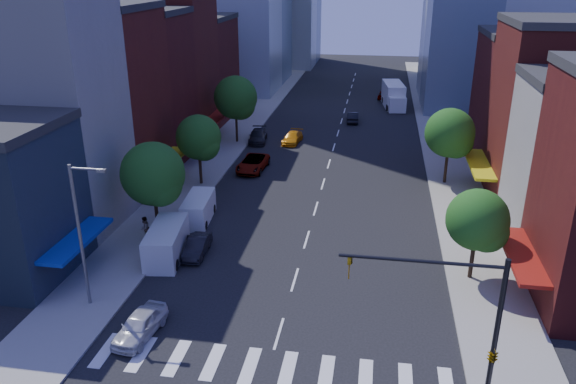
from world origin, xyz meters
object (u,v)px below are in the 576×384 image
at_px(traffic_car_oncoming, 353,117).
at_px(cargo_van_near, 166,243).
at_px(parked_car_third, 253,163).
at_px(traffic_car_far, 383,95).
at_px(parked_car_rear, 258,136).
at_px(parked_car_second, 197,247).
at_px(pedestrian_near, 144,254).
at_px(taxi, 292,138).
at_px(pedestrian_far, 145,228).
at_px(parked_car_front, 140,325).
at_px(cargo_van_far, 198,209).
at_px(box_truck, 394,96).

bearing_deg(traffic_car_oncoming, cargo_van_near, 71.88).
relative_size(parked_car_third, traffic_car_far, 1.40).
bearing_deg(parked_car_third, parked_car_rear, 102.52).
distance_m(parked_car_second, pedestrian_near, 3.86).
distance_m(parked_car_third, traffic_car_far, 38.34).
distance_m(taxi, pedestrian_far, 27.98).
height_order(parked_car_second, taxi, parked_car_second).
relative_size(parked_car_third, traffic_car_oncoming, 1.29).
height_order(parked_car_second, parked_car_third, parked_car_third).
bearing_deg(pedestrian_far, taxi, 175.93).
bearing_deg(parked_car_third, traffic_car_oncoming, 70.16).
height_order(parked_car_front, parked_car_second, parked_car_front).
bearing_deg(parked_car_third, parked_car_second, -86.66).
height_order(parked_car_second, cargo_van_far, cargo_van_far).
height_order(cargo_van_far, taxi, cargo_van_far).
height_order(parked_car_rear, cargo_van_far, cargo_van_far).
bearing_deg(pedestrian_near, box_truck, -27.98).
relative_size(parked_car_second, pedestrian_near, 2.26).
distance_m(parked_car_third, cargo_van_far, 12.90).
distance_m(traffic_car_oncoming, pedestrian_far, 40.30).
bearing_deg(taxi, box_truck, 66.46).
xyz_separation_m(parked_car_second, cargo_van_far, (-1.69, 5.60, 0.38)).
height_order(parked_car_front, parked_car_rear, parked_car_front).
bearing_deg(parked_car_front, pedestrian_near, 117.98).
distance_m(cargo_van_far, traffic_car_far, 51.01).
height_order(cargo_van_far, traffic_car_far, cargo_van_far).
xyz_separation_m(taxi, pedestrian_far, (-7.05, -27.07, 0.43)).
height_order(taxi, traffic_car_oncoming, traffic_car_oncoming).
bearing_deg(parked_car_rear, pedestrian_far, -103.14).
distance_m(box_truck, pedestrian_far, 51.35).
distance_m(parked_car_third, pedestrian_near, 20.99).
xyz_separation_m(parked_car_second, parked_car_rear, (-1.61, 28.34, 0.07)).
distance_m(parked_car_third, parked_car_rear, 10.09).
bearing_deg(taxi, parked_car_rear, -171.02).
bearing_deg(cargo_van_near, pedestrian_far, 130.43).
xyz_separation_m(box_truck, pedestrian_far, (-18.98, -47.71, -0.56)).
bearing_deg(parked_car_third, box_truck, 68.22).
bearing_deg(pedestrian_near, parked_car_front, -168.33).
relative_size(parked_car_third, cargo_van_far, 1.09).
height_order(parked_car_rear, pedestrian_far, pedestrian_far).
bearing_deg(parked_car_rear, traffic_car_far, 53.93).
xyz_separation_m(cargo_van_far, traffic_car_far, (14.65, 48.86, -0.36)).
distance_m(traffic_car_oncoming, traffic_car_far, 15.57).
height_order(parked_car_second, parked_car_rear, parked_car_rear).
height_order(parked_car_front, traffic_car_oncoming, parked_car_front).
relative_size(parked_car_rear, traffic_car_oncoming, 1.16).
relative_size(parked_car_rear, pedestrian_near, 2.84).
xyz_separation_m(taxi, traffic_car_oncoming, (6.49, 10.88, 0.05)).
relative_size(cargo_van_near, pedestrian_far, 3.14).
bearing_deg(parked_car_rear, box_truck, 45.47).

